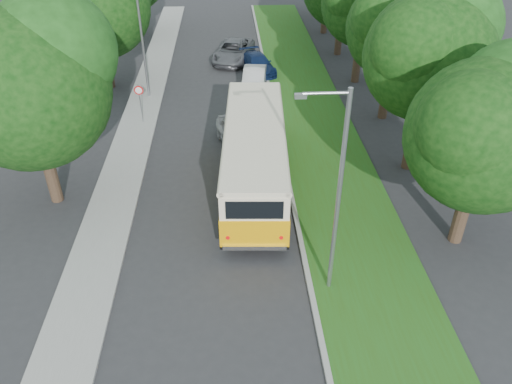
{
  "coord_description": "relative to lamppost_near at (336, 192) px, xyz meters",
  "views": [
    {
      "loc": [
        0.78,
        -15.92,
        13.55
      ],
      "look_at": [
        1.81,
        1.89,
        1.5
      ],
      "focal_mm": 35.0,
      "sensor_mm": 36.0,
      "label": 1
    }
  ],
  "objects": [
    {
      "name": "car_grey",
      "position": [
        -2.96,
        25.48,
        -3.61
      ],
      "size": [
        3.87,
        5.95,
        1.52
      ],
      "primitive_type": "imported",
      "rotation": [
        0.0,
        0.0,
        -0.27
      ],
      "color": "#5B5D63",
      "rests_on": "ground"
    },
    {
      "name": "vintage_bus",
      "position": [
        -2.3,
        7.18,
        -2.72
      ],
      "size": [
        3.48,
        11.24,
        3.3
      ],
      "primitive_type": null,
      "rotation": [
        0.0,
        0.0,
        -0.06
      ],
      "color": "#FFAD08",
      "rests_on": "ground"
    },
    {
      "name": "lamppost_far",
      "position": [
        -8.91,
        18.5,
        -0.25
      ],
      "size": [
        1.71,
        0.16,
        7.5
      ],
      "color": "gray",
      "rests_on": "ground"
    },
    {
      "name": "ground",
      "position": [
        -4.21,
        2.5,
        -4.37
      ],
      "size": [
        120.0,
        120.0,
        0.0
      ],
      "primitive_type": "plane",
      "color": "#2B2B2E",
      "rests_on": "ground"
    },
    {
      "name": "warning_sign",
      "position": [
        -8.71,
        14.48,
        -2.66
      ],
      "size": [
        0.56,
        0.1,
        2.5
      ],
      "color": "gray",
      "rests_on": "ground"
    },
    {
      "name": "curb",
      "position": [
        -0.61,
        7.5,
        -4.29
      ],
      "size": [
        0.2,
        70.0,
        0.15
      ],
      "primitive_type": "cube",
      "color": "gray",
      "rests_on": "ground"
    },
    {
      "name": "car_blue",
      "position": [
        -1.21,
        22.81,
        -3.72
      ],
      "size": [
        2.96,
        4.8,
        1.3
      ],
      "primitive_type": "imported",
      "rotation": [
        0.0,
        0.0,
        0.27
      ],
      "color": "navy",
      "rests_on": "ground"
    },
    {
      "name": "car_silver",
      "position": [
        -3.03,
        11.23,
        -3.63
      ],
      "size": [
        2.73,
        4.62,
        1.47
      ],
      "primitive_type": "imported",
      "rotation": [
        0.0,
        0.0,
        0.24
      ],
      "color": "silver",
      "rests_on": "ground"
    },
    {
      "name": "sidewalk",
      "position": [
        -9.01,
        7.5,
        -4.31
      ],
      "size": [
        2.2,
        70.0,
        0.12
      ],
      "primitive_type": "cube",
      "color": "gray",
      "rests_on": "ground"
    },
    {
      "name": "car_white",
      "position": [
        -1.64,
        19.61,
        -3.66
      ],
      "size": [
        2.03,
        4.44,
        1.41
      ],
      "primitive_type": "imported",
      "rotation": [
        0.0,
        0.0,
        -0.13
      ],
      "color": "silver",
      "rests_on": "ground"
    },
    {
      "name": "lamppost_near",
      "position": [
        0.0,
        0.0,
        0.0
      ],
      "size": [
        1.71,
        0.16,
        8.0
      ],
      "color": "gray",
      "rests_on": "ground"
    },
    {
      "name": "grass_verge",
      "position": [
        1.74,
        7.5,
        -4.3
      ],
      "size": [
        4.5,
        70.0,
        0.13
      ],
      "primitive_type": "cube",
      "color": "#2B5215",
      "rests_on": "ground"
    }
  ]
}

